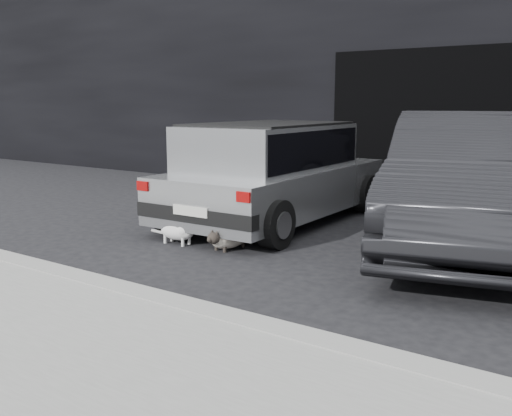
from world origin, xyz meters
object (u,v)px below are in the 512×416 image
Objects in this scene: silver_hatchback at (273,168)px; cat_siamese at (227,239)px; cat_white at (179,231)px; second_car at (470,180)px.

silver_hatchback is 1.78m from cat_siamese.
silver_hatchback is 5.40× the size of cat_white.
second_car is at bearing 122.66° from cat_white.
second_car is 2.93m from cat_siamese.
cat_siamese is at bearing -76.80° from silver_hatchback.
second_car reaches higher than cat_white.
silver_hatchback reaches higher than cat_siamese.
second_car is at bearing 1.81° from silver_hatchback.
cat_white is at bearing -98.39° from silver_hatchback.
cat_siamese is (0.41, -1.61, -0.65)m from silver_hatchback.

